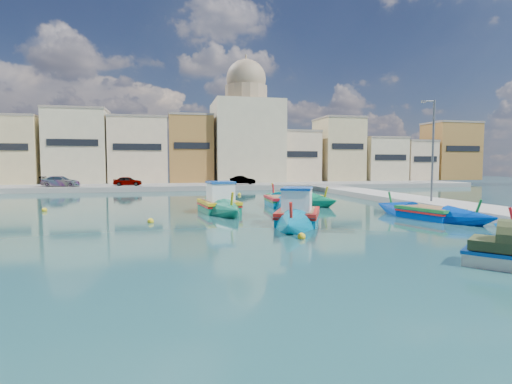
{
  "coord_description": "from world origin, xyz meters",
  "views": [
    {
      "loc": [
        -1.83,
        -20.27,
        3.34
      ],
      "look_at": [
        4.0,
        6.0,
        1.4
      ],
      "focal_mm": 28.0,
      "sensor_mm": 36.0,
      "label": 1
    }
  ],
  "objects_px": {
    "luzzu_cyan_mid": "(282,203)",
    "luzzu_blue_south": "(429,214)",
    "luzzu_turquoise_cabin": "(298,217)",
    "luzzu_green": "(298,200)",
    "church_block": "(246,130)",
    "quay_street_lamp": "(432,150)",
    "tender_near": "(512,255)",
    "luzzu_blue_cabin": "(219,206)"
  },
  "relations": [
    {
      "from": "luzzu_cyan_mid",
      "to": "luzzu_blue_south",
      "type": "bearing_deg",
      "value": -52.12
    },
    {
      "from": "luzzu_turquoise_cabin",
      "to": "luzzu_green",
      "type": "height_order",
      "value": "luzzu_turquoise_cabin"
    },
    {
      "from": "church_block",
      "to": "quay_street_lamp",
      "type": "distance_m",
      "value": 35.04
    },
    {
      "from": "quay_street_lamp",
      "to": "tender_near",
      "type": "bearing_deg",
      "value": -118.5
    },
    {
      "from": "church_block",
      "to": "luzzu_blue_south",
      "type": "xyz_separation_m",
      "value": [
        3.57,
        -39.17,
        -8.14
      ]
    },
    {
      "from": "church_block",
      "to": "luzzu_cyan_mid",
      "type": "relative_size",
      "value": 2.05
    },
    {
      "from": "quay_street_lamp",
      "to": "luzzu_blue_cabin",
      "type": "distance_m",
      "value": 16.37
    },
    {
      "from": "luzzu_turquoise_cabin",
      "to": "luzzu_cyan_mid",
      "type": "bearing_deg",
      "value": 79.39
    },
    {
      "from": "luzzu_blue_cabin",
      "to": "tender_near",
      "type": "xyz_separation_m",
      "value": [
        7.28,
        -16.69,
        0.02
      ]
    },
    {
      "from": "luzzu_turquoise_cabin",
      "to": "luzzu_blue_cabin",
      "type": "bearing_deg",
      "value": 120.74
    },
    {
      "from": "quay_street_lamp",
      "to": "luzzu_green",
      "type": "xyz_separation_m",
      "value": [
        -8.88,
        4.83,
        -4.04
      ]
    },
    {
      "from": "luzzu_green",
      "to": "tender_near",
      "type": "bearing_deg",
      "value": -89.17
    },
    {
      "from": "luzzu_green",
      "to": "luzzu_turquoise_cabin",
      "type": "bearing_deg",
      "value": -108.36
    },
    {
      "from": "luzzu_blue_cabin",
      "to": "luzzu_cyan_mid",
      "type": "bearing_deg",
      "value": 26.02
    },
    {
      "from": "luzzu_blue_south",
      "to": "tender_near",
      "type": "bearing_deg",
      "value": -113.87
    },
    {
      "from": "tender_near",
      "to": "luzzu_cyan_mid",
      "type": "bearing_deg",
      "value": 95.95
    },
    {
      "from": "church_block",
      "to": "luzzu_blue_south",
      "type": "height_order",
      "value": "church_block"
    },
    {
      "from": "luzzu_turquoise_cabin",
      "to": "luzzu_green",
      "type": "distance_m",
      "value": 10.61
    },
    {
      "from": "church_block",
      "to": "luzzu_turquoise_cabin",
      "type": "xyz_separation_m",
      "value": [
        -4.78,
        -39.25,
        -8.03
      ]
    },
    {
      "from": "luzzu_blue_cabin",
      "to": "tender_near",
      "type": "bearing_deg",
      "value": -66.42
    },
    {
      "from": "quay_street_lamp",
      "to": "luzzu_blue_south",
      "type": "relative_size",
      "value": 0.89
    },
    {
      "from": "luzzu_turquoise_cabin",
      "to": "luzzu_blue_cabin",
      "type": "height_order",
      "value": "luzzu_blue_cabin"
    },
    {
      "from": "church_block",
      "to": "tender_near",
      "type": "relative_size",
      "value": 6.24
    },
    {
      "from": "tender_near",
      "to": "luzzu_blue_cabin",
      "type": "bearing_deg",
      "value": 113.58
    },
    {
      "from": "luzzu_cyan_mid",
      "to": "luzzu_green",
      "type": "relative_size",
      "value": 1.05
    },
    {
      "from": "quay_street_lamp",
      "to": "luzzu_turquoise_cabin",
      "type": "xyz_separation_m",
      "value": [
        -12.22,
        -5.25,
        -3.96
      ]
    },
    {
      "from": "church_block",
      "to": "luzzu_cyan_mid",
      "type": "xyz_separation_m",
      "value": [
        -3.15,
        -30.54,
        -8.12
      ]
    },
    {
      "from": "quay_street_lamp",
      "to": "tender_near",
      "type": "height_order",
      "value": "quay_street_lamp"
    },
    {
      "from": "church_block",
      "to": "luzzu_green",
      "type": "distance_m",
      "value": 30.32
    },
    {
      "from": "church_block",
      "to": "luzzu_green",
      "type": "relative_size",
      "value": 2.15
    },
    {
      "from": "luzzu_green",
      "to": "luzzu_cyan_mid",
      "type": "bearing_deg",
      "value": -141.42
    },
    {
      "from": "luzzu_turquoise_cabin",
      "to": "tender_near",
      "type": "bearing_deg",
      "value": -70.99
    },
    {
      "from": "quay_street_lamp",
      "to": "luzzu_blue_cabin",
      "type": "height_order",
      "value": "quay_street_lamp"
    },
    {
      "from": "luzzu_turquoise_cabin",
      "to": "luzzu_cyan_mid",
      "type": "xyz_separation_m",
      "value": [
        1.63,
        8.71,
        -0.09
      ]
    },
    {
      "from": "luzzu_blue_cabin",
      "to": "luzzu_blue_south",
      "type": "distance_m",
      "value": 13.43
    },
    {
      "from": "luzzu_green",
      "to": "luzzu_blue_south",
      "type": "distance_m",
      "value": 11.18
    },
    {
      "from": "church_block",
      "to": "quay_street_lamp",
      "type": "xyz_separation_m",
      "value": [
        7.44,
        -34.0,
        -4.07
      ]
    },
    {
      "from": "luzzu_blue_cabin",
      "to": "luzzu_green",
      "type": "relative_size",
      "value": 1.05
    },
    {
      "from": "church_block",
      "to": "tender_near",
      "type": "xyz_separation_m",
      "value": [
        -1.14,
        -49.81,
        -7.99
      ]
    },
    {
      "from": "luzzu_turquoise_cabin",
      "to": "church_block",
      "type": "bearing_deg",
      "value": 83.06
    },
    {
      "from": "luzzu_blue_cabin",
      "to": "luzzu_cyan_mid",
      "type": "distance_m",
      "value": 5.87
    },
    {
      "from": "luzzu_cyan_mid",
      "to": "luzzu_green",
      "type": "height_order",
      "value": "luzzu_green"
    }
  ]
}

